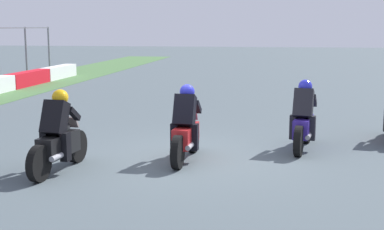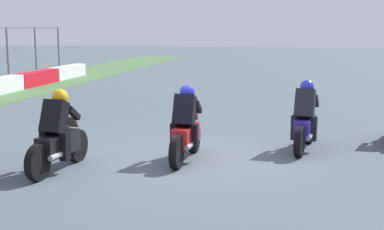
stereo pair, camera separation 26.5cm
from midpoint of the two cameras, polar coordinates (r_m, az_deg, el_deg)
name	(u,v)px [view 2 (the right image)]	position (r m, az deg, el deg)	size (l,w,h in m)	color
ground_plane	(192,158)	(10.98, 0.70, -4.57)	(120.00, 120.00, 0.00)	#49555A
rider_lane_b	(305,121)	(11.85, 12.49, -0.67)	(2.03, 0.61, 1.51)	black
rider_lane_c	(186,129)	(10.69, 0.05, -1.53)	(2.04, 0.55, 1.51)	black
rider_lane_d	(58,138)	(10.18, -13.25, -2.34)	(2.04, 0.57, 1.51)	black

